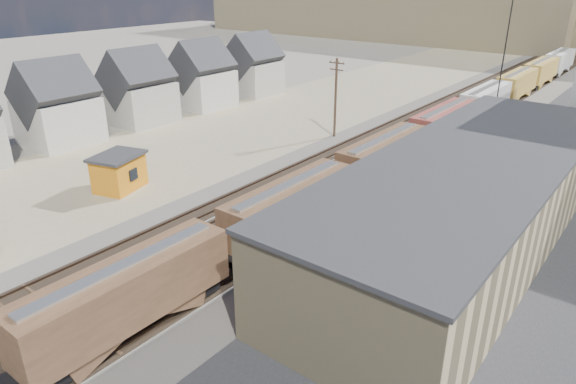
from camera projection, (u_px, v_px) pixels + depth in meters
The scene contains 10 objects.
ground at pixel (73, 322), 31.38m from camera, with size 300.00×300.00×0.00m, color #6B6356.
ballast_bed at pixel (422, 134), 67.53m from camera, with size 18.00×200.00×0.06m, color #4C4742.
dirt_yard at pixel (257, 125), 71.63m from camera, with size 24.00×180.00×0.03m, color gray.
rail_tracks at pixel (418, 133), 67.81m from camera, with size 11.40×200.00×0.24m.
freight_train at pixel (466, 111), 67.79m from camera, with size 3.00×119.74×4.46m.
warehouse at pixel (469, 198), 39.53m from camera, with size 12.40×40.40×7.25m.
utility_pole_north at pixel (336, 96), 64.48m from camera, with size 2.20×0.32×10.00m.
radio_mast at pixel (503, 59), 67.77m from camera, with size 1.20×0.16×18.00m.
townhouse_row at pixel (100, 100), 67.00m from camera, with size 8.15×68.16×10.47m.
maintenance_shed at pixel (119, 172), 49.85m from camera, with size 4.98×5.73×3.57m.
Camera 1 is at (26.22, -12.09, 19.71)m, focal length 32.00 mm.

